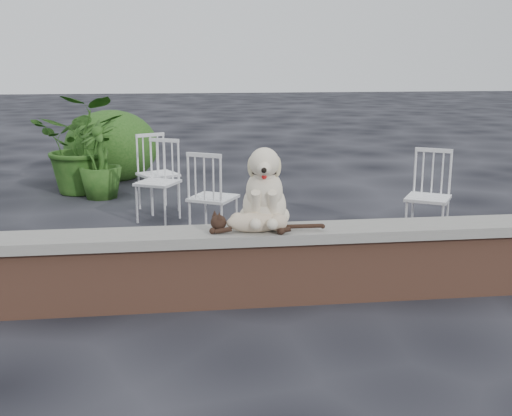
{
  "coord_description": "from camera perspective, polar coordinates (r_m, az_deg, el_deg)",
  "views": [
    {
      "loc": [
        -0.93,
        -4.59,
        1.85
      ],
      "look_at": [
        -0.3,
        0.2,
        0.7
      ],
      "focal_mm": 44.24,
      "sensor_mm": 36.0,
      "label": 1
    }
  ],
  "objects": [
    {
      "name": "chair_d",
      "position": [
        6.7,
        15.3,
        1.03
      ],
      "size": [
        0.77,
        0.77,
        0.94
      ],
      "primitive_type": null,
      "rotation": [
        0.0,
        0.0,
        -0.55
      ],
      "color": "white",
      "rests_on": "ground"
    },
    {
      "name": "ground",
      "position": [
        5.04,
        3.76,
        -8.19
      ],
      "size": [
        60.0,
        60.0,
        0.0
      ],
      "primitive_type": "plane",
      "color": "black",
      "rests_on": "ground"
    },
    {
      "name": "chair_c",
      "position": [
        6.49,
        -3.9,
        1.09
      ],
      "size": [
        0.76,
        0.76,
        0.94
      ],
      "primitive_type": null,
      "rotation": [
        0.0,
        0.0,
        2.62
      ],
      "color": "white",
      "rests_on": "ground"
    },
    {
      "name": "potted_plant_a",
      "position": [
        9.11,
        -15.41,
        5.6
      ],
      "size": [
        1.36,
        1.21,
        1.38
      ],
      "primitive_type": "imported",
      "rotation": [
        0.0,
        0.0,
        -0.12
      ],
      "color": "#1C4413",
      "rests_on": "ground"
    },
    {
      "name": "chair_a",
      "position": [
        7.87,
        -8.85,
        3.15
      ],
      "size": [
        0.75,
        0.75,
        0.94
      ],
      "primitive_type": null,
      "rotation": [
        0.0,
        0.0,
        0.47
      ],
      "color": "white",
      "rests_on": "ground"
    },
    {
      "name": "dog",
      "position": [
        4.82,
        0.77,
        2.04
      ],
      "size": [
        0.5,
        0.61,
        0.65
      ],
      "primitive_type": null,
      "rotation": [
        0.0,
        0.0,
        -0.16
      ],
      "color": "beige",
      "rests_on": "capstone"
    },
    {
      "name": "capstone",
      "position": [
        4.86,
        3.86,
        -2.27
      ],
      "size": [
        6.2,
        0.4,
        0.08
      ],
      "primitive_type": "cube",
      "color": "slate",
      "rests_on": "brick_wall"
    },
    {
      "name": "cat",
      "position": [
        4.71,
        0.06,
        -1.16
      ],
      "size": [
        1.04,
        0.4,
        0.17
      ],
      "primitive_type": null,
      "rotation": [
        0.0,
        0.0,
        -0.16
      ],
      "color": "tan",
      "rests_on": "capstone"
    },
    {
      "name": "brick_wall",
      "position": [
        4.95,
        3.81,
        -5.5
      ],
      "size": [
        6.0,
        0.3,
        0.5
      ],
      "primitive_type": "cube",
      "color": "brown",
      "rests_on": "ground"
    },
    {
      "name": "shrubbery",
      "position": [
        9.7,
        -16.38,
        4.56
      ],
      "size": [
        3.43,
        3.41,
        1.13
      ],
      "color": "#1C4413",
      "rests_on": "ground"
    },
    {
      "name": "potted_plant_b",
      "position": [
        8.71,
        -13.97,
        4.28
      ],
      "size": [
        0.83,
        0.83,
        1.05
      ],
      "primitive_type": "imported",
      "rotation": [
        0.0,
        0.0,
        -0.87
      ],
      "color": "#1C4413",
      "rests_on": "ground"
    },
    {
      "name": "chair_b",
      "position": [
        7.35,
        -8.89,
        2.42
      ],
      "size": [
        0.75,
        0.75,
        0.94
      ],
      "primitive_type": null,
      "rotation": [
        0.0,
        0.0,
        -0.47
      ],
      "color": "white",
      "rests_on": "ground"
    }
  ]
}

